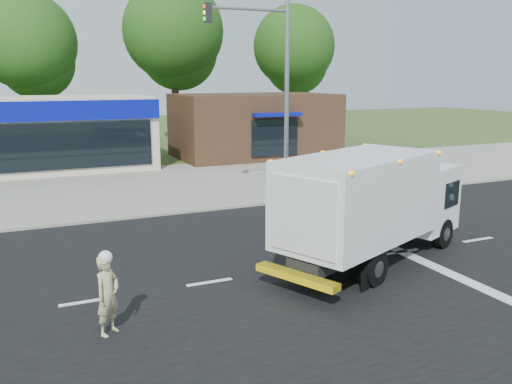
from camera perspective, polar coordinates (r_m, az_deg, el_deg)
ground at (r=15.05m, az=6.04°, el=-7.79°), size 120.00×120.00×0.00m
road_asphalt at (r=15.05m, az=6.04°, el=-7.77°), size 60.00×14.00×0.02m
sidewalk at (r=22.23m, az=-4.50°, el=-1.06°), size 60.00×2.40×0.12m
parking_apron at (r=27.67m, az=-8.49°, el=1.34°), size 60.00×9.00×0.02m
lane_markings at (r=14.70m, az=13.32°, el=-8.47°), size 55.20×7.00×0.01m
ems_box_truck at (r=15.10m, az=12.19°, el=-0.83°), size 7.30×4.80×3.11m
emergency_worker at (r=11.35m, az=-15.36°, el=-10.25°), size 0.71×0.69×1.76m
brown_storefront at (r=35.32m, az=-0.15°, el=7.04°), size 10.00×6.70×4.00m
traffic_signal_pole at (r=21.99m, az=1.74°, el=11.61°), size 3.51×0.25×8.00m
background_trees at (r=40.96m, az=-15.50°, el=14.84°), size 36.77×7.39×12.10m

